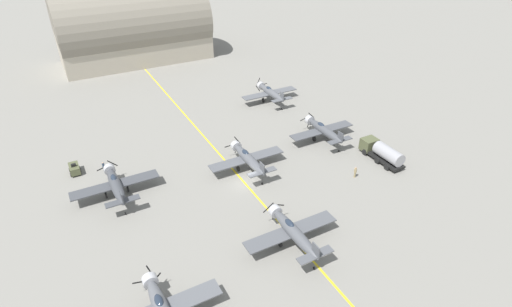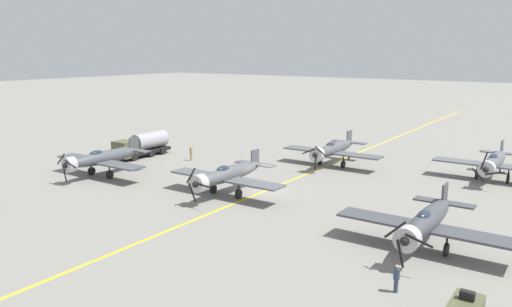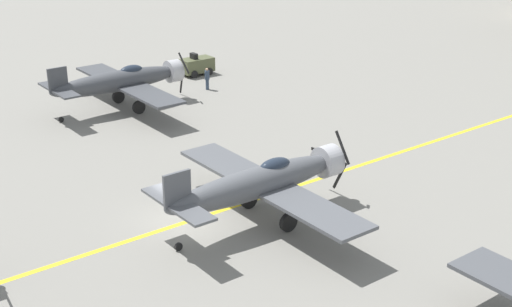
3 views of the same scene
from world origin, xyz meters
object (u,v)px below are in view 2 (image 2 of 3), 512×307
object	(u,v)px
airplane_mid_center	(228,174)
fuel_tanker	(142,145)
airplane_near_center	(333,149)
airplane_mid_right	(102,158)
ground_crew_walking	(191,153)
ground_crew_inspecting	(396,277)
airplane_near_left	(494,162)
airplane_mid_left	(426,221)

from	to	relation	value
airplane_mid_center	fuel_tanker	xyz separation A→B (m)	(19.91, -7.79, -0.50)
airplane_near_center	airplane_mid_right	bearing A→B (deg)	50.91
airplane_mid_center	airplane_mid_right	xyz separation A→B (m)	(15.60, 1.91, -0.00)
ground_crew_walking	ground_crew_inspecting	size ratio (longest dim) A/B	1.09
airplane_near_center	airplane_near_left	world-z (taller)	airplane_near_left
airplane_near_center	ground_crew_walking	distance (m)	17.40
airplane_near_center	ground_crew_inspecting	bearing A→B (deg)	127.66
airplane_mid_left	ground_crew_inspecting	world-z (taller)	airplane_mid_left
airplane_near_left	ground_crew_inspecting	xyz separation A→B (m)	(-0.06, 29.98, -1.11)
airplane_mid_left	airplane_near_center	distance (m)	25.50
airplane_near_center	fuel_tanker	xyz separation A→B (m)	(22.60, 8.97, -0.50)
airplane_mid_right	ground_crew_inspecting	distance (m)	36.11
airplane_mid_left	fuel_tanker	world-z (taller)	airplane_mid_left
airplane_near_center	airplane_mid_center	world-z (taller)	same
airplane_near_center	airplane_mid_right	world-z (taller)	same
fuel_tanker	ground_crew_inspecting	distance (m)	43.31
airplane_near_center	airplane_near_left	size ratio (longest dim) A/B	1.00
airplane_near_left	airplane_mid_left	bearing A→B (deg)	94.83
airplane_mid_right	airplane_near_left	bearing A→B (deg)	-131.33
airplane_mid_left	airplane_near_left	distance (m)	22.79
airplane_mid_center	ground_crew_inspecting	world-z (taller)	airplane_mid_center
ground_crew_walking	ground_crew_inspecting	xyz separation A→B (m)	(-32.70, 19.47, -0.08)
airplane_mid_left	fuel_tanker	distance (m)	40.43
airplane_near_center	ground_crew_walking	world-z (taller)	airplane_near_center
airplane_mid_right	ground_crew_walking	distance (m)	11.75
airplane_near_left	fuel_tanker	size ratio (longest dim) A/B	1.50
airplane_near_left	fuel_tanker	distance (m)	41.31
airplane_mid_center	ground_crew_walking	xyz separation A→B (m)	(13.11, -9.52, -1.03)
airplane_mid_center	airplane_near_left	bearing A→B (deg)	-149.74
airplane_mid_center	airplane_near_left	distance (m)	27.98
airplane_near_left	ground_crew_inspecting	size ratio (longest dim) A/B	7.26
fuel_tanker	airplane_near_center	bearing A→B (deg)	-158.36
airplane_near_center	fuel_tanker	distance (m)	24.32
fuel_tanker	ground_crew_walking	world-z (taller)	fuel_tanker
airplane_mid_left	ground_crew_walking	distance (m)	34.49
airplane_near_center	airplane_near_left	bearing A→B (deg)	-163.65
airplane_mid_center	airplane_near_left	world-z (taller)	airplane_near_left
ground_crew_walking	airplane_mid_left	bearing A→B (deg)	159.14
airplane_mid_center	airplane_mid_right	size ratio (longest dim) A/B	1.00
ground_crew_walking	airplane_near_center	bearing A→B (deg)	-155.40
ground_crew_inspecting	airplane_mid_center	bearing A→B (deg)	-26.90
ground_crew_inspecting	fuel_tanker	bearing A→B (deg)	-24.17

